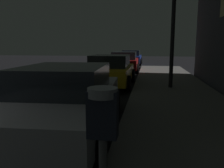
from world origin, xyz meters
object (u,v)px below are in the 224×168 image
object	(u,v)px
parking_meter	(103,142)
car_yellow_cab	(110,71)
car_red	(124,62)
car_blue	(131,57)
car_silver	(66,99)

from	to	relation	value
parking_meter	car_yellow_cab	size ratio (longest dim) A/B	0.35
car_red	car_blue	size ratio (longest dim) A/B	0.98
car_yellow_cab	car_silver	bearing A→B (deg)	-89.99
car_red	car_silver	bearing A→B (deg)	-90.00
car_yellow_cab	car_red	size ratio (longest dim) A/B	0.93
parking_meter	car_blue	world-z (taller)	parking_meter
parking_meter	car_red	distance (m)	15.22
parking_meter	car_silver	size ratio (longest dim) A/B	0.31
car_silver	car_blue	xyz separation A→B (m)	(-0.00, 18.27, 0.01)
car_silver	car_red	world-z (taller)	same
car_yellow_cab	car_blue	size ratio (longest dim) A/B	0.91
car_silver	car_yellow_cab	size ratio (longest dim) A/B	1.14
car_red	parking_meter	bearing A→B (deg)	-84.42
car_silver	car_yellow_cab	xyz separation A→B (m)	(-0.00, 5.78, 0.00)
car_silver	car_red	size ratio (longest dim) A/B	1.06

